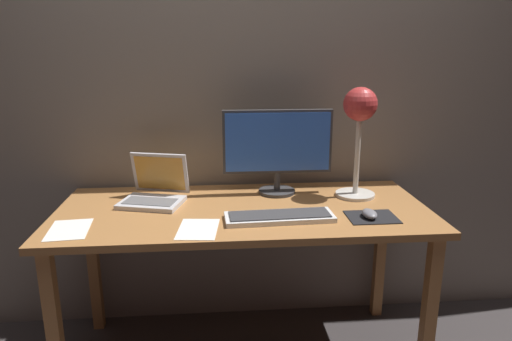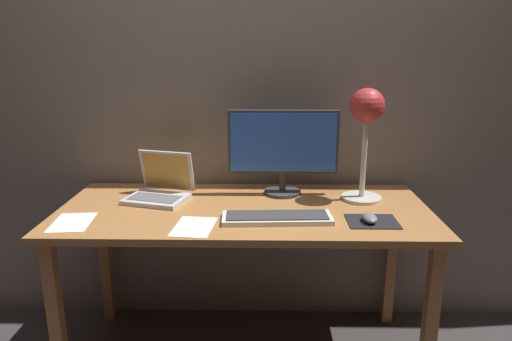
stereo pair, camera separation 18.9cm
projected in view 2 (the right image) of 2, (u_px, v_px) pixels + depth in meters
back_wall at (247, 71)px, 2.23m from camera, size 4.80×0.06×2.60m
desk at (244, 224)px, 2.01m from camera, size 1.60×0.70×0.74m
monitor at (283, 147)px, 2.12m from camera, size 0.51×0.17×0.40m
keyboard_main at (277, 218)px, 1.84m from camera, size 0.45×0.16×0.03m
laptop at (161, 185)px, 2.11m from camera, size 0.32×0.30×0.21m
desk_lamp at (366, 119)px, 2.00m from camera, size 0.18×0.18×0.50m
mousepad at (372, 221)px, 1.83m from camera, size 0.20×0.16×0.00m
mouse at (370, 218)px, 1.81m from camera, size 0.06×0.10×0.03m
paper_sheet_near_mouse at (194, 227)px, 1.78m from camera, size 0.17×0.22×0.00m
paper_sheet_by_keyboard at (72, 222)px, 1.82m from camera, size 0.17×0.22×0.00m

